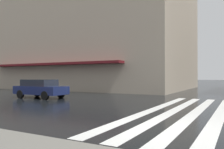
{
  "coord_description": "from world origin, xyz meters",
  "views": [
    {
      "loc": [
        -7.31,
        -2.49,
        1.64
      ],
      "look_at": [
        4.96,
        4.25,
        1.76
      ],
      "focal_mm": 37.33,
      "sensor_mm": 36.0,
      "label": 1
    }
  ],
  "objects": [
    {
      "name": "car_navy",
      "position": [
        5.5,
        10.72,
        0.76
      ],
      "size": [
        1.85,
        4.1,
        1.41
      ],
      "color": "navy",
      "rests_on": "ground_plane"
    },
    {
      "name": "ground_plane",
      "position": [
        0.0,
        0.0,
        0.0
      ],
      "size": [
        220.0,
        220.0,
        0.0
      ],
      "primitive_type": "plane",
      "color": "black"
    },
    {
      "name": "zebra_crossing",
      "position": [
        4.0,
        -0.73,
        0.0
      ],
      "size": [
        13.0,
        4.5,
        0.01
      ],
      "color": "silver",
      "rests_on": "ground_plane"
    },
    {
      "name": "haussmann_block_mid",
      "position": [
        21.46,
        16.06,
        12.02
      ],
      "size": [
        19.14,
        25.79,
        24.54
      ],
      "color": "tan",
      "rests_on": "ground_plane"
    }
  ]
}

